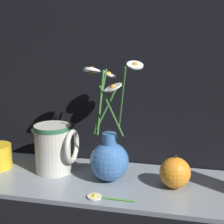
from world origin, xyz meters
name	(u,v)px	position (x,y,z in m)	size (l,w,h in m)	color
ground_plane	(113,185)	(0.00, 0.00, 0.00)	(6.00, 6.00, 0.00)	black
shelf	(113,183)	(0.00, 0.00, 0.01)	(0.86, 0.28, 0.01)	gray
vase_with_flowers	(109,156)	(-0.01, 0.01, 0.08)	(0.17, 0.18, 0.32)	#3F72B7
ceramic_pitcher	(54,147)	(-0.18, 0.03, 0.09)	(0.13, 0.10, 0.15)	beige
orange_fruit	(175,173)	(0.16, 0.00, 0.05)	(0.08, 0.08, 0.09)	orange
loose_daisy	(100,197)	(-0.01, -0.11, 0.02)	(0.12, 0.04, 0.01)	#4C8E3D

